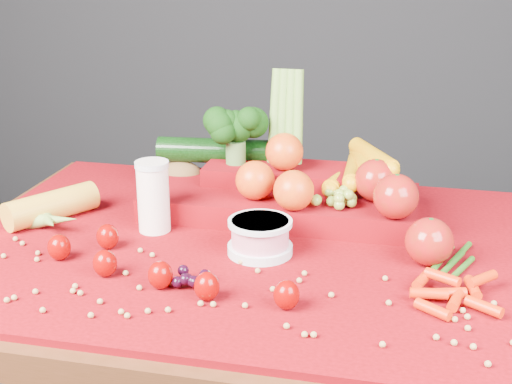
% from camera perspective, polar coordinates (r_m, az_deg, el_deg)
% --- Properties ---
extents(table, '(1.10, 0.80, 0.75)m').
position_cam_1_polar(table, '(1.31, -0.20, -8.35)').
color(table, '#351C0C').
rests_on(table, ground).
extents(red_cloth, '(1.05, 0.75, 0.01)m').
position_cam_1_polar(red_cloth, '(1.26, -0.20, -4.31)').
color(red_cloth, maroon).
rests_on(red_cloth, table).
extents(milk_glass, '(0.06, 0.06, 0.13)m').
position_cam_1_polar(milk_glass, '(1.30, -8.23, -0.15)').
color(milk_glass, white).
rests_on(milk_glass, red_cloth).
extents(yogurt_bowl, '(0.11, 0.11, 0.06)m').
position_cam_1_polar(yogurt_bowl, '(1.21, 0.33, -3.51)').
color(yogurt_bowl, silver).
rests_on(yogurt_bowl, red_cloth).
extents(strawberry_scatter, '(0.44, 0.18, 0.05)m').
position_cam_1_polar(strawberry_scatter, '(1.14, -8.47, -5.74)').
color(strawberry_scatter, '#830500').
rests_on(strawberry_scatter, red_cloth).
extents(dark_grape_cluster, '(0.06, 0.05, 0.03)m').
position_cam_1_polar(dark_grape_cluster, '(1.11, -5.07, -6.83)').
color(dark_grape_cluster, black).
rests_on(dark_grape_cluster, red_cloth).
extents(soybean_scatter, '(0.84, 0.24, 0.01)m').
position_cam_1_polar(soybean_scatter, '(1.09, -2.61, -8.01)').
color(soybean_scatter, '#AF8A4B').
rests_on(soybean_scatter, red_cloth).
extents(corn_ear, '(0.25, 0.27, 0.06)m').
position_cam_1_polar(corn_ear, '(1.37, -16.23, -1.84)').
color(corn_ear, gold).
rests_on(corn_ear, red_cloth).
extents(potato, '(0.10, 0.07, 0.07)m').
position_cam_1_polar(potato, '(1.51, -6.05, 1.23)').
color(potato, brown).
rests_on(potato, red_cloth).
extents(baby_carrot_pile, '(0.18, 0.17, 0.03)m').
position_cam_1_polar(baby_carrot_pile, '(1.09, 15.15, -7.86)').
color(baby_carrot_pile, red).
rests_on(baby_carrot_pile, red_cloth).
extents(green_bean_pile, '(0.14, 0.12, 0.01)m').
position_cam_1_polar(green_bean_pile, '(1.23, 15.45, -5.32)').
color(green_bean_pile, '#255814').
rests_on(green_bean_pile, red_cloth).
extents(produce_mound, '(0.60, 0.37, 0.27)m').
position_cam_1_polar(produce_mound, '(1.37, 3.09, 0.59)').
color(produce_mound, maroon).
rests_on(produce_mound, red_cloth).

